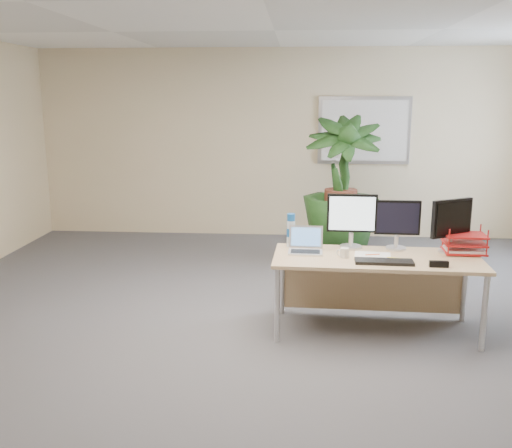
# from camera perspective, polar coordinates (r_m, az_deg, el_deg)

# --- Properties ---
(floor) EXTENTS (8.00, 8.00, 0.00)m
(floor) POSITION_cam_1_polar(r_m,az_deg,el_deg) (4.76, 0.59, -12.46)
(floor) COLOR #404145
(floor) RESTS_ON ground
(back_wall) EXTENTS (7.00, 0.04, 2.70)m
(back_wall) POSITION_cam_1_polar(r_m,az_deg,el_deg) (8.33, 2.38, 8.00)
(back_wall) COLOR beige
(back_wall) RESTS_ON floor
(whiteboard) EXTENTS (1.30, 0.04, 0.95)m
(whiteboard) POSITION_cam_1_polar(r_m,az_deg,el_deg) (8.33, 10.77, 9.17)
(whiteboard) COLOR #B8B8BD
(whiteboard) RESTS_ON back_wall
(desk) EXTENTS (1.79, 0.81, 0.68)m
(desk) POSITION_cam_1_polar(r_m,az_deg,el_deg) (5.13, 11.83, -4.45)
(desk) COLOR tan
(desk) RESTS_ON floor
(floor_plant) EXTENTS (0.89, 0.89, 1.50)m
(floor_plant) POSITION_cam_1_polar(r_m,az_deg,el_deg) (7.07, 8.45, 2.15)
(floor_plant) COLOR #173914
(floor_plant) RESTS_ON floor
(monitor_left) EXTENTS (0.44, 0.20, 0.49)m
(monitor_left) POSITION_cam_1_polar(r_m,az_deg,el_deg) (5.18, 9.55, 0.66)
(monitor_left) COLOR silver
(monitor_left) RESTS_ON desk
(monitor_right) EXTENTS (0.40, 0.18, 0.44)m
(monitor_right) POSITION_cam_1_polar(r_m,az_deg,el_deg) (5.22, 13.95, 0.26)
(monitor_right) COLOR silver
(monitor_right) RESTS_ON desk
(monitor_dark) EXTENTS (0.39, 0.25, 0.48)m
(monitor_dark) POSITION_cam_1_polar(r_m,az_deg,el_deg) (5.24, 18.97, 0.17)
(monitor_dark) COLOR silver
(monitor_dark) RESTS_ON desk
(laptop) EXTENTS (0.31, 0.27, 0.21)m
(laptop) POSITION_cam_1_polar(r_m,az_deg,el_deg) (5.06, 4.99, -2.12)
(laptop) COLOR silver
(laptop) RESTS_ON desk
(keyboard) EXTENTS (0.48, 0.18, 0.03)m
(keyboard) POSITION_cam_1_polar(r_m,az_deg,el_deg) (4.82, 12.69, -3.69)
(keyboard) COLOR black
(keyboard) RESTS_ON desk
(coffee_mug) EXTENTS (0.11, 0.07, 0.08)m
(coffee_mug) POSITION_cam_1_polar(r_m,az_deg,el_deg) (4.92, 8.80, -2.85)
(coffee_mug) COLOR silver
(coffee_mug) RESTS_ON desk
(spiral_notebook) EXTENTS (0.33, 0.26, 0.01)m
(spiral_notebook) POSITION_cam_1_polar(r_m,az_deg,el_deg) (4.99, 11.58, -3.14)
(spiral_notebook) COLOR white
(spiral_notebook) RESTS_ON desk
(orange_pen) EXTENTS (0.13, 0.04, 0.01)m
(orange_pen) POSITION_cam_1_polar(r_m,az_deg,el_deg) (5.00, 11.57, -3.02)
(orange_pen) COLOR #F45B1B
(orange_pen) RESTS_ON spiral_notebook
(yellow_highlighter) EXTENTS (0.13, 0.05, 0.02)m
(yellow_highlighter) POSITION_cam_1_polar(r_m,az_deg,el_deg) (4.94, 13.76, -3.38)
(yellow_highlighter) COLOR yellow
(yellow_highlighter) RESTS_ON desk
(water_bottle) EXTENTS (0.08, 0.08, 0.30)m
(water_bottle) POSITION_cam_1_polar(r_m,az_deg,el_deg) (5.20, 3.51, -0.68)
(water_bottle) COLOR silver
(water_bottle) RESTS_ON desk
(letter_tray) EXTENTS (0.36, 0.28, 0.16)m
(letter_tray) POSITION_cam_1_polar(r_m,az_deg,el_deg) (5.30, 20.10, -1.97)
(letter_tray) COLOR #B21615
(letter_tray) RESTS_ON desk
(stapler) EXTENTS (0.15, 0.05, 0.05)m
(stapler) POSITION_cam_1_polar(r_m,az_deg,el_deg) (4.82, 17.82, -3.84)
(stapler) COLOR black
(stapler) RESTS_ON desk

